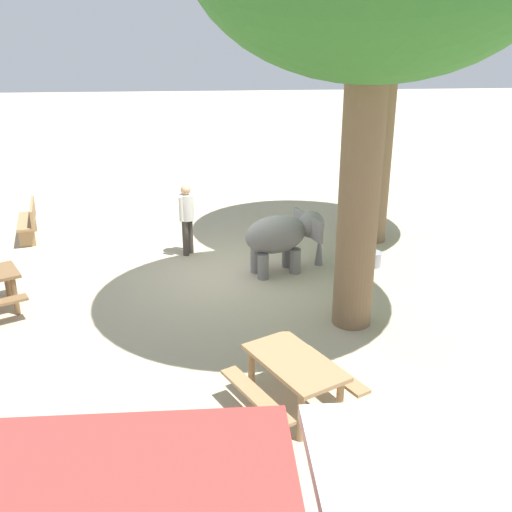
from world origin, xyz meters
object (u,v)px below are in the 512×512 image
wooden_bench (29,220)px  feed_bucket (373,259)px  picnic_table_far (294,372)px  elephant (284,235)px  person_handler (187,214)px

wooden_bench → feed_bucket: (-7.84, 2.25, -0.31)m
picnic_table_far → feed_bucket: (-2.36, -4.90, -0.43)m
feed_bucket → picnic_table_far: bearing=64.3°
elephant → person_handler: person_handler is taller
elephant → feed_bucket: bearing=-15.4°
person_handler → feed_bucket: (-4.01, 0.99, -0.79)m
person_handler → wooden_bench: (3.83, -1.26, -0.48)m
person_handler → elephant: bearing=3.6°
picnic_table_far → feed_bucket: bearing=-53.9°
person_handler → wooden_bench: bearing=-166.0°
person_handler → feed_bucket: 4.20m
picnic_table_far → feed_bucket: picnic_table_far is taller
person_handler → picnic_table_far: person_handler is taller
elephant → wooden_bench: size_ratio=1.25×
elephant → feed_bucket: elephant is taller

